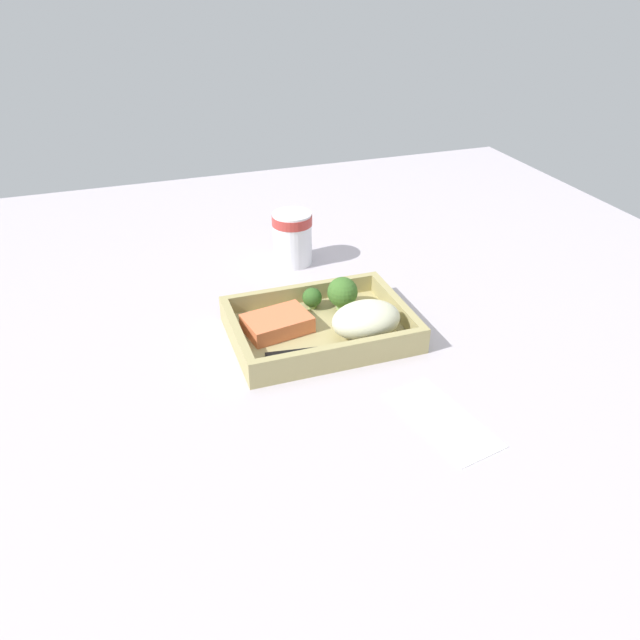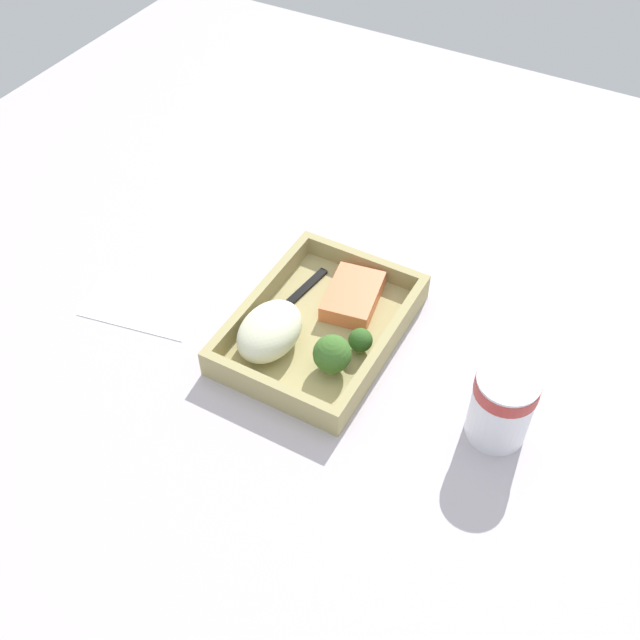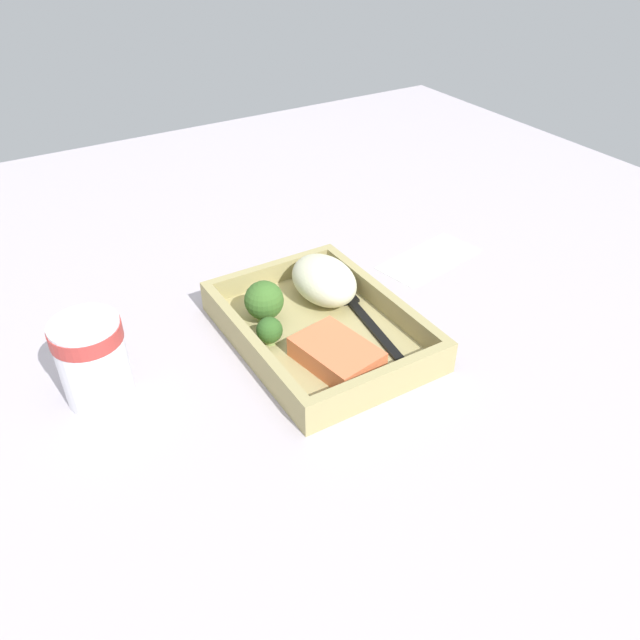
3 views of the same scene
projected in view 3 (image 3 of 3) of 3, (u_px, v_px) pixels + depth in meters
ground_plane at (320, 345)px, 75.99cm from camera, size 160.00×160.00×2.00cm
takeout_tray at (320, 334)px, 75.05cm from camera, size 26.36×19.36×1.20cm
tray_rim at (320, 321)px, 73.88cm from camera, size 26.36×19.36×2.80cm
salmon_fillet at (336, 354)px, 69.04cm from camera, size 10.44×8.06×2.44cm
mashed_potatoes at (324, 280)px, 78.75cm from camera, size 10.32×7.26×5.42cm
broccoli_floret_1 at (264, 301)px, 74.81cm from camera, size 4.78×4.78×5.27cm
broccoli_floret_2 at (269, 331)px, 71.60cm from camera, size 3.08×3.08×3.43cm
fork at (364, 317)px, 76.51cm from camera, size 15.88×3.78×0.44cm
paper_cup at (92, 356)px, 64.01cm from camera, size 7.24×7.24×9.67cm
receipt_slip at (429, 259)px, 90.64cm from camera, size 9.95×16.64×0.24cm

